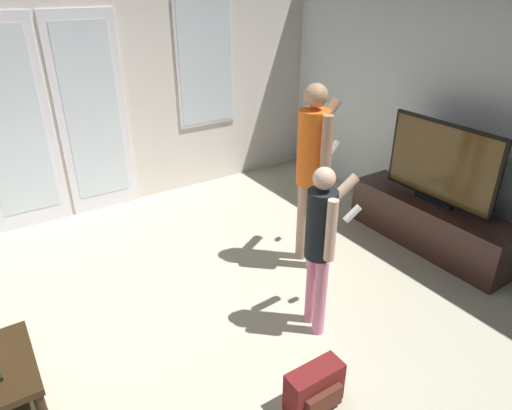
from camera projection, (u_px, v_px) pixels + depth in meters
The scene contains 8 objects.
ground_plane at pixel (148, 363), 2.98m from camera, with size 6.32×4.96×0.02m, color beige.
wall_back_with_doors at pixel (44, 99), 4.28m from camera, with size 6.32×0.09×2.54m.
wall_right_plain at pixel (475, 107), 3.94m from camera, with size 0.06×4.96×2.51m.
tv_stand at pixel (430, 224), 4.21m from camera, with size 0.45×1.58×0.44m.
flat_screen_tv at pixel (441, 164), 3.94m from camera, with size 0.08×1.08×0.74m.
person_adult at pixel (313, 163), 3.63m from camera, with size 0.53×0.43×1.57m.
person_child at pixel (321, 237), 2.97m from camera, with size 0.50×0.33×1.24m.
backpack at pixel (315, 388), 2.63m from camera, with size 0.35×0.18×0.27m.
Camera 1 is at (-0.60, -2.23, 2.26)m, focal length 31.75 mm.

